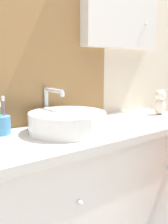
# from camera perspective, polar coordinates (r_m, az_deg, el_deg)

# --- Properties ---
(wall_back) EXTENTS (3.20, 0.18, 2.50)m
(wall_back) POSITION_cam_1_polar(r_m,az_deg,el_deg) (1.55, -2.92, 15.83)
(wall_back) COLOR beige
(wall_back) RESTS_ON ground_plane
(vanity_counter) EXTENTS (1.34, 0.52, 0.81)m
(vanity_counter) POSITION_cam_1_polar(r_m,az_deg,el_deg) (1.49, 3.12, -18.44)
(vanity_counter) COLOR silver
(vanity_counter) RESTS_ON ground_plane
(sink_basin) EXTENTS (0.38, 0.43, 0.20)m
(sink_basin) POSITION_cam_1_polar(r_m,az_deg,el_deg) (1.23, -3.88, -2.08)
(sink_basin) COLOR white
(sink_basin) RESTS_ON vanity_counter
(toothbrush_holder) EXTENTS (0.08, 0.08, 0.20)m
(toothbrush_holder) POSITION_cam_1_polar(r_m,az_deg,el_deg) (1.24, -18.30, -2.74)
(toothbrush_holder) COLOR #4C93C6
(toothbrush_holder) RESTS_ON vanity_counter
(teddy_bear) EXTENTS (0.09, 0.08, 0.17)m
(teddy_bear) POSITION_cam_1_polar(r_m,az_deg,el_deg) (1.74, 16.97, 2.05)
(teddy_bear) COLOR beige
(teddy_bear) RESTS_ON vanity_counter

